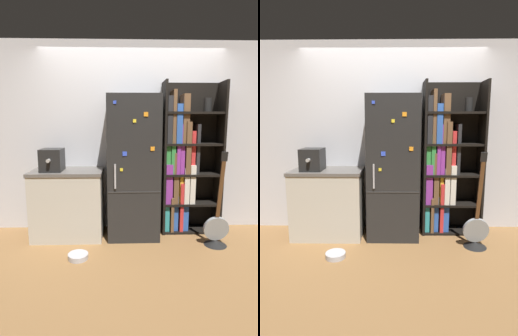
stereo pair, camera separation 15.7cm
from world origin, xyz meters
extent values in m
plane|color=olive|center=(0.00, 0.00, 0.00)|extent=(16.00, 16.00, 0.00)
cube|color=silver|center=(0.00, 0.47, 1.30)|extent=(8.00, 0.05, 2.60)
cube|color=black|center=(0.00, 0.16, 0.93)|extent=(0.66, 0.57, 1.85)
cube|color=#333333|center=(0.00, -0.12, 0.67)|extent=(0.65, 0.01, 0.01)
cube|color=#B2B2B7|center=(-0.23, -0.14, 0.87)|extent=(0.02, 0.02, 0.30)
cube|color=yellow|center=(0.00, -0.13, 1.53)|extent=(0.04, 0.02, 0.04)
cube|color=yellow|center=(-0.16, -0.13, 0.95)|extent=(0.04, 0.01, 0.04)
cube|color=orange|center=(0.22, -0.13, 1.21)|extent=(0.05, 0.01, 0.05)
cube|color=orange|center=(0.13, -0.13, 1.61)|extent=(0.05, 0.01, 0.05)
cube|color=blue|center=(-0.23, -0.13, 1.75)|extent=(0.04, 0.01, 0.04)
cube|color=blue|center=(-0.12, -0.13, 1.15)|extent=(0.05, 0.01, 0.05)
cube|color=black|center=(0.42, 0.28, 1.02)|extent=(0.03, 0.34, 2.05)
cube|color=black|center=(1.19, 0.28, 1.02)|extent=(0.03, 0.34, 2.05)
cube|color=black|center=(0.80, 0.43, 1.02)|extent=(0.80, 0.03, 2.05)
cube|color=black|center=(0.80, 0.28, 0.01)|extent=(0.74, 0.31, 0.03)
cube|color=black|center=(0.80, 0.28, 0.41)|extent=(0.74, 0.31, 0.03)
cube|color=black|center=(0.80, 0.28, 0.82)|extent=(0.74, 0.31, 0.03)
cube|color=black|center=(0.80, 0.28, 1.23)|extent=(0.74, 0.31, 0.03)
cube|color=black|center=(0.80, 0.28, 1.64)|extent=(0.74, 0.31, 0.03)
cube|color=teal|center=(0.47, 0.27, 0.35)|extent=(0.06, 0.22, 0.64)
cube|color=brown|center=(0.53, 0.27, 0.27)|extent=(0.04, 0.29, 0.48)
cube|color=#2D59B2|center=(0.59, 0.28, 0.28)|extent=(0.06, 0.22, 0.49)
cube|color=red|center=(0.66, 0.29, 0.37)|extent=(0.05, 0.29, 0.68)
cube|color=#2D59B2|center=(0.73, 0.29, 0.30)|extent=(0.07, 0.24, 0.54)
cube|color=purple|center=(0.49, 0.27, 0.70)|extent=(0.09, 0.26, 0.54)
cube|color=brown|center=(0.58, 0.27, 0.77)|extent=(0.07, 0.24, 0.69)
cube|color=gold|center=(0.65, 0.29, 0.65)|extent=(0.04, 0.25, 0.45)
cube|color=silver|center=(0.72, 0.28, 0.67)|extent=(0.07, 0.28, 0.49)
cube|color=silver|center=(0.80, 0.28, 0.69)|extent=(0.07, 0.28, 0.53)
cube|color=#338C3F|center=(0.47, 0.28, 1.14)|extent=(0.06, 0.23, 0.62)
cube|color=#338C3F|center=(0.53, 0.27, 1.09)|extent=(0.06, 0.25, 0.52)
cube|color=purple|center=(0.60, 0.27, 1.11)|extent=(0.05, 0.26, 0.54)
cube|color=purple|center=(0.65, 0.28, 1.16)|extent=(0.05, 0.24, 0.66)
cube|color=brown|center=(0.73, 0.28, 1.18)|extent=(0.07, 0.28, 0.69)
cube|color=red|center=(0.80, 0.28, 1.12)|extent=(0.05, 0.23, 0.57)
cube|color=#262628|center=(0.86, 0.29, 1.16)|extent=(0.04, 0.23, 0.66)
cube|color=#262628|center=(0.47, 0.28, 1.55)|extent=(0.06, 0.28, 0.61)
cube|color=brown|center=(0.53, 0.29, 1.59)|extent=(0.04, 0.29, 0.69)
cube|color=#2D59B2|center=(0.60, 0.28, 1.50)|extent=(0.07, 0.28, 0.51)
cube|color=brown|center=(0.69, 0.29, 1.56)|extent=(0.08, 0.27, 0.63)
cylinder|color=black|center=(0.99, 0.28, 1.74)|extent=(0.10, 0.10, 0.18)
cube|color=#BCB7A8|center=(-0.86, 0.16, 0.43)|extent=(0.90, 0.58, 0.86)
cube|color=#5B5651|center=(-0.86, 0.16, 0.88)|extent=(0.92, 0.60, 0.04)
cube|color=black|center=(-1.04, 0.10, 1.05)|extent=(0.27, 0.31, 0.28)
cylinder|color=#A5A39E|center=(-1.04, -0.08, 1.06)|extent=(0.04, 0.06, 0.04)
cone|color=black|center=(1.01, -0.19, 0.03)|extent=(0.28, 0.28, 0.06)
cylinder|color=gray|center=(1.01, -0.19, 0.22)|extent=(0.31, 0.09, 0.32)
cube|color=brown|center=(1.01, -0.26, 0.73)|extent=(0.04, 0.12, 0.71)
cube|color=black|center=(1.01, -0.32, 1.13)|extent=(0.07, 0.04, 0.11)
cylinder|color=#B7B7BC|center=(-0.65, -0.48, 0.03)|extent=(0.23, 0.23, 0.06)
torus|color=#B7B7BC|center=(-0.65, -0.48, 0.05)|extent=(0.23, 0.23, 0.01)
camera|label=1|loc=(-0.16, -3.23, 1.50)|focal=28.00mm
camera|label=2|loc=(0.00, -3.23, 1.50)|focal=28.00mm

